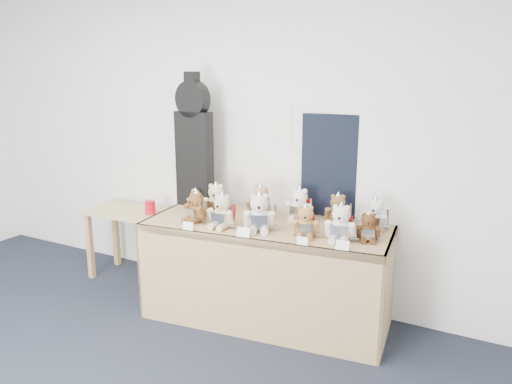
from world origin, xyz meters
The scene contains 22 objects.
room_shell centered at (0.52, 2.49, 1.55)m, with size 6.00×6.00×6.00m.
display_table centered at (0.63, 2.00, 0.63)m, with size 2.01×1.02×0.80m.
side_table centered at (-0.88, 2.18, 0.56)m, with size 0.84×0.50×0.68m.
guitar_case centered at (-0.17, 2.23, 1.37)m, with size 0.36×0.14×1.16m.
navy_board centered at (1.05, 2.49, 1.22)m, with size 0.63×0.02×0.84m, color black.
red_cup centered at (-0.63, 2.16, 0.75)m, with size 0.09×0.09×0.13m, color red.
teddy_front_far_left centered at (0.10, 1.85, 0.91)m, with size 0.23×0.21×0.28m.
teddy_front_left centered at (0.36, 1.82, 0.92)m, with size 0.24×0.20×0.30m.
teddy_front_centre centered at (0.65, 1.89, 0.93)m, with size 0.27×0.26×0.33m.
teddy_front_right centered at (1.01, 1.91, 0.91)m, with size 0.22×0.21×0.27m.
teddy_front_far_right centered at (1.26, 1.96, 0.92)m, with size 0.25×0.22×0.30m.
teddy_front_end centered at (1.43, 2.04, 0.90)m, with size 0.20×0.18×0.24m.
teddy_back_left centered at (0.13, 2.09, 0.92)m, with size 0.25×0.23×0.30m.
teddy_back_centre_left centered at (0.50, 2.17, 0.93)m, with size 0.26×0.22×0.31m.
teddy_back_centre_right centered at (0.80, 2.28, 0.92)m, with size 0.25×0.21×0.30m.
teddy_back_right centered at (1.11, 2.32, 0.91)m, with size 0.23×0.21×0.27m.
teddy_back_end centered at (1.41, 2.30, 0.91)m, with size 0.23×0.18×0.28m.
teddy_back_far_left centered at (-0.10, 2.13, 0.88)m, with size 0.17×0.16×0.21m.
entry_card_a centered at (0.17, 1.64, 0.83)m, with size 0.08×0.00×0.06m, color white.
entry_card_b centered at (0.62, 1.69, 0.84)m, with size 0.10×0.00×0.07m, color white.
entry_card_c centered at (1.06, 1.74, 0.83)m, with size 0.08×0.00×0.06m, color white.
entry_card_d centered at (1.33, 1.77, 0.84)m, with size 0.09×0.00×0.07m, color white.
Camera 1 is at (2.31, -1.27, 1.98)m, focal length 35.00 mm.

